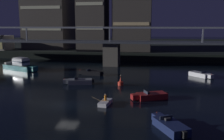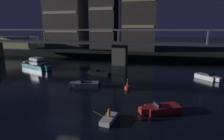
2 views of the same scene
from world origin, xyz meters
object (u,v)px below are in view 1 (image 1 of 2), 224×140
object	(u,v)px
speedboat_near_center	(150,96)
river_bridge	(112,47)
speedboat_mid_center	(201,75)
dinghy_with_paddler	(105,102)
speedboat_mid_left	(91,73)
speedboat_far_left	(169,125)
speedboat_mid_right	(79,81)
channel_buoy	(121,82)
cabin_cruiser_near_left	(20,65)

from	to	relation	value
speedboat_near_center	river_bridge	bearing A→B (deg)	109.79
speedboat_mid_center	dinghy_with_paddler	distance (m)	24.89
speedboat_mid_left	speedboat_far_left	world-z (taller)	same
speedboat_mid_right	speedboat_near_center	bearing A→B (deg)	-30.05
river_bridge	dinghy_with_paddler	xyz separation A→B (m)	(4.49, -31.07, -4.19)
channel_buoy	river_bridge	bearing A→B (deg)	103.68
speedboat_mid_left	speedboat_mid_right	world-z (taller)	same
cabin_cruiser_near_left	speedboat_near_center	size ratio (longest dim) A/B	1.86
river_bridge	cabin_cruiser_near_left	size ratio (longest dim) A/B	9.54
channel_buoy	dinghy_with_paddler	xyz separation A→B (m)	(-0.51, -10.52, -0.20)
speedboat_near_center	speedboat_mid_center	distance (m)	19.09
cabin_cruiser_near_left	speedboat_near_center	bearing A→B (deg)	-31.62
river_bridge	speedboat_near_center	bearing A→B (deg)	-70.21
speedboat_mid_left	speedboat_far_left	distance (m)	28.61
cabin_cruiser_near_left	speedboat_far_left	size ratio (longest dim) A/B	1.89
dinghy_with_paddler	speedboat_mid_center	bearing A→B (deg)	53.85
speedboat_far_left	dinghy_with_paddler	world-z (taller)	dinghy_with_paddler
dinghy_with_paddler	channel_buoy	bearing A→B (deg)	87.24
speedboat_far_left	channel_buoy	world-z (taller)	channel_buoy
speedboat_mid_left	speedboat_mid_center	size ratio (longest dim) A/B	1.16
cabin_cruiser_near_left	speedboat_mid_center	bearing A→B (deg)	-1.42
channel_buoy	speedboat_mid_left	bearing A→B (deg)	131.37
speedboat_near_center	speedboat_mid_center	world-z (taller)	same
speedboat_mid_center	speedboat_mid_right	distance (m)	23.36
river_bridge	speedboat_far_left	size ratio (longest dim) A/B	18.07
speedboat_mid_center	channel_buoy	size ratio (longest dim) A/B	2.56
speedboat_near_center	speedboat_mid_left	world-z (taller)	same
cabin_cruiser_near_left	speedboat_mid_center	xyz separation A→B (m)	(37.89, -0.94, -0.64)
river_bridge	speedboat_mid_center	xyz separation A→B (m)	(19.18, -10.97, -4.05)
speedboat_mid_right	cabin_cruiser_near_left	bearing A→B (deg)	147.29
cabin_cruiser_near_left	speedboat_far_left	xyz separation A→B (m)	(30.66, -27.57, -0.64)
speedboat_mid_center	speedboat_mid_right	size ratio (longest dim) A/B	0.86
channel_buoy	dinghy_with_paddler	distance (m)	10.54
river_bridge	channel_buoy	distance (m)	21.52
speedboat_mid_left	dinghy_with_paddler	distance (m)	19.55
river_bridge	speedboat_near_center	xyz separation A→B (m)	(9.96, -27.68, -4.05)
speedboat_mid_left	dinghy_with_paddler	size ratio (longest dim) A/B	1.92
cabin_cruiser_near_left	speedboat_far_left	distance (m)	41.24
dinghy_with_paddler	river_bridge	bearing A→B (deg)	98.23
dinghy_with_paddler	speedboat_mid_left	bearing A→B (deg)	109.33
speedboat_far_left	dinghy_with_paddler	xyz separation A→B (m)	(-7.46, 6.54, -0.14)
speedboat_mid_center	channel_buoy	bearing A→B (deg)	-145.96
speedboat_mid_center	speedboat_far_left	xyz separation A→B (m)	(-7.23, -26.64, 0.00)
speedboat_mid_right	dinghy_with_paddler	bearing A→B (deg)	-57.68
cabin_cruiser_near_left	speedboat_mid_right	bearing A→B (deg)	-32.71
dinghy_with_paddler	cabin_cruiser_near_left	bearing A→B (deg)	137.80
river_bridge	speedboat_mid_left	size ratio (longest dim) A/B	16.87
cabin_cruiser_near_left	channel_buoy	xyz separation A→B (m)	(23.71, -10.51, -0.57)
cabin_cruiser_near_left	dinghy_with_paddler	distance (m)	31.33
river_bridge	speedboat_mid_right	size ratio (longest dim) A/B	16.96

